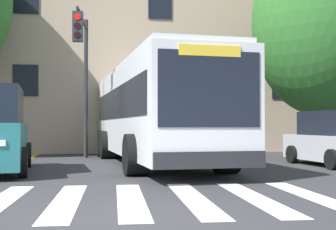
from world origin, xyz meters
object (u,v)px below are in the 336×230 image
object	(u,v)px
street_tree_curbside_large	(320,24)
traffic_light_overhead	(83,59)
city_bus	(153,111)
car_red_behind_bus	(140,134)
car_silver_far_lane	(336,141)

from	to	relation	value
street_tree_curbside_large	traffic_light_overhead	bearing A→B (deg)	-179.09
traffic_light_overhead	city_bus	bearing A→B (deg)	-38.52
car_red_behind_bus	traffic_light_overhead	world-z (taller)	traffic_light_overhead
city_bus	street_tree_curbside_large	bearing A→B (deg)	16.03
car_silver_far_lane	car_red_behind_bus	size ratio (longest dim) A/B	0.94
car_red_behind_bus	street_tree_curbside_large	size ratio (longest dim) A/B	0.47
city_bus	car_silver_far_lane	xyz separation A→B (m)	(5.65, -1.81, -0.95)
city_bus	car_red_behind_bus	distance (m)	10.45
traffic_light_overhead	street_tree_curbside_large	world-z (taller)	street_tree_curbside_large
city_bus	car_red_behind_bus	xyz separation A→B (m)	(0.60, 10.39, -0.97)
city_bus	traffic_light_overhead	distance (m)	3.63
car_silver_far_lane	traffic_light_overhead	distance (m)	9.32
city_bus	car_silver_far_lane	distance (m)	6.01
city_bus	car_red_behind_bus	size ratio (longest dim) A/B	2.78
car_silver_far_lane	city_bus	bearing A→B (deg)	162.21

